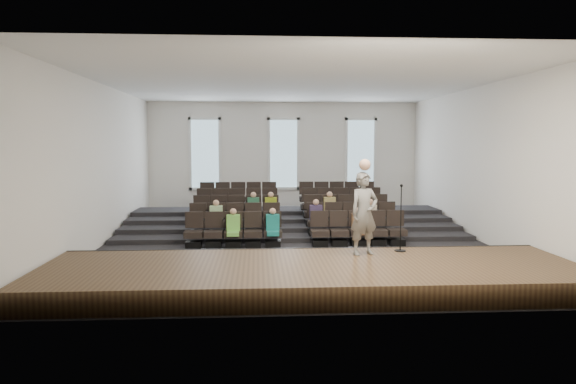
{
  "coord_description": "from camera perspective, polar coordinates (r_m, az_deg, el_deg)",
  "views": [
    {
      "loc": [
        -1.2,
        -16.09,
        3.13
      ],
      "look_at": [
        -0.19,
        0.5,
        1.58
      ],
      "focal_mm": 32.0,
      "sensor_mm": 36.0,
      "label": 1
    }
  ],
  "objects": [
    {
      "name": "ground",
      "position": [
        16.43,
        0.77,
        -5.64
      ],
      "size": [
        14.0,
        14.0,
        0.0
      ],
      "primitive_type": "plane",
      "color": "black",
      "rests_on": "ground"
    },
    {
      "name": "ceiling",
      "position": [
        16.24,
        0.8,
        11.98
      ],
      "size": [
        12.0,
        14.0,
        0.02
      ],
      "primitive_type": "cube",
      "color": "white",
      "rests_on": "ground"
    },
    {
      "name": "wall_back",
      "position": [
        23.15,
        -0.51,
        3.78
      ],
      "size": [
        12.0,
        0.04,
        5.0
      ],
      "primitive_type": "cube",
      "color": "white",
      "rests_on": "ground"
    },
    {
      "name": "wall_front",
      "position": [
        9.17,
        4.05,
        1.38
      ],
      "size": [
        12.0,
        0.04,
        5.0
      ],
      "primitive_type": "cube",
      "color": "white",
      "rests_on": "ground"
    },
    {
      "name": "wall_left",
      "position": [
        16.81,
        -20.17,
        2.86
      ],
      "size": [
        0.04,
        14.0,
        5.0
      ],
      "primitive_type": "cube",
      "color": "white",
      "rests_on": "ground"
    },
    {
      "name": "wall_right",
      "position": [
        17.65,
        20.7,
        2.95
      ],
      "size": [
        0.04,
        14.0,
        5.0
      ],
      "primitive_type": "cube",
      "color": "white",
      "rests_on": "ground"
    },
    {
      "name": "stage",
      "position": [
        11.42,
        2.7,
        -9.28
      ],
      "size": [
        11.8,
        3.6,
        0.5
      ],
      "primitive_type": "cube",
      "color": "#4E3921",
      "rests_on": "ground"
    },
    {
      "name": "stage_lip",
      "position": [
        13.13,
        1.86,
        -7.33
      ],
      "size": [
        11.8,
        0.06,
        0.52
      ],
      "primitive_type": "cube",
      "color": "black",
      "rests_on": "ground"
    },
    {
      "name": "risers",
      "position": [
        19.52,
        0.08,
        -3.31
      ],
      "size": [
        11.8,
        4.8,
        0.6
      ],
      "color": "black",
      "rests_on": "ground"
    },
    {
      "name": "seating_rows",
      "position": [
        17.84,
        0.41,
        -2.55
      ],
      "size": [
        6.8,
        4.7,
        1.67
      ],
      "color": "black",
      "rests_on": "ground"
    },
    {
      "name": "windows",
      "position": [
        23.08,
        -0.5,
        4.27
      ],
      "size": [
        8.44,
        0.1,
        3.24
      ],
      "color": "white",
      "rests_on": "wall_back"
    },
    {
      "name": "audience",
      "position": [
        16.74,
        0.39,
        -2.56
      ],
      "size": [
        5.45,
        2.64,
        1.1
      ],
      "color": "#6FBE4C",
      "rests_on": "seating_rows"
    },
    {
      "name": "speaker",
      "position": [
        12.34,
        8.45,
        -2.37
      ],
      "size": [
        0.84,
        0.69,
        1.97
      ],
      "primitive_type": "imported",
      "rotation": [
        0.0,
        0.0,
        0.34
      ],
      "color": "slate",
      "rests_on": "stage"
    },
    {
      "name": "mic_stand",
      "position": [
        12.95,
        12.4,
        -4.29
      ],
      "size": [
        0.28,
        0.28,
        1.66
      ],
      "color": "black",
      "rests_on": "stage"
    }
  ]
}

